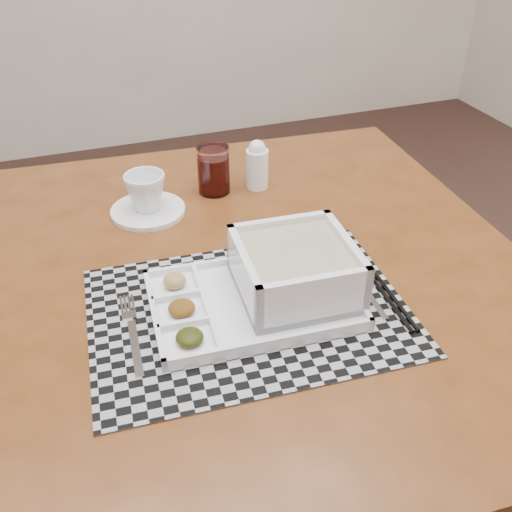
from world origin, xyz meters
The scene contains 10 objects.
dining_table centered at (0.12, 0.11, 0.70)m, with size 1.11×1.11×0.78m.
placemat centered at (0.10, -0.01, 0.78)m, with size 0.50×0.36×0.00m, color #95959C.
serving_tray centered at (0.17, 0.00, 0.82)m, with size 0.34×0.24×0.10m.
fork centered at (-0.08, 0.00, 0.78)m, with size 0.03×0.19×0.00m.
spoon centered at (0.30, 0.03, 0.78)m, with size 0.04×0.18×0.01m.
chopsticks centered at (0.33, -0.03, 0.78)m, with size 0.03×0.24×0.01m.
saucer centered at (0.01, 0.35, 0.78)m, with size 0.15×0.15×0.01m, color white.
cup centered at (0.01, 0.35, 0.83)m, with size 0.08×0.08×0.08m, color white.
juice_glass centered at (0.16, 0.39, 0.83)m, with size 0.07×0.07×0.10m.
creamer_bottle centered at (0.26, 0.38, 0.83)m, with size 0.05×0.05×0.11m.
Camera 1 is at (-0.12, -0.67, 1.37)m, focal length 40.00 mm.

